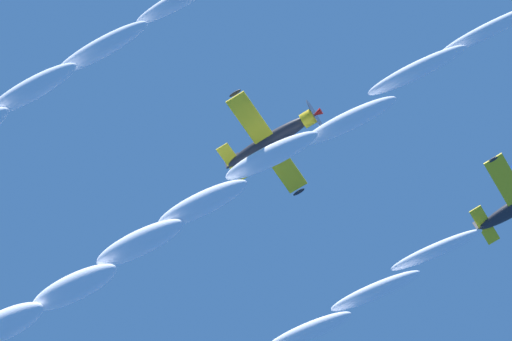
{
  "coord_description": "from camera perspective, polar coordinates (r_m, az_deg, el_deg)",
  "views": [
    {
      "loc": [
        -28.95,
        17.14,
        2.16
      ],
      "look_at": [
        4.17,
        27.09,
        72.33
      ],
      "focal_mm": 83.23,
      "sensor_mm": 36.0,
      "label": 1
    }
  ],
  "objects": [
    {
      "name": "airplane_slot_tail",
      "position": [
        80.07,
        0.82,
        1.51
      ],
      "size": [
        8.5,
        7.63,
        2.51
      ],
      "color": "#232328"
    },
    {
      "name": "smoke_trail_lead",
      "position": [
        80.85,
        -8.78,
        -5.41
      ],
      "size": [
        16.08,
        54.24,
        8.07
      ],
      "color": "white"
    }
  ]
}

